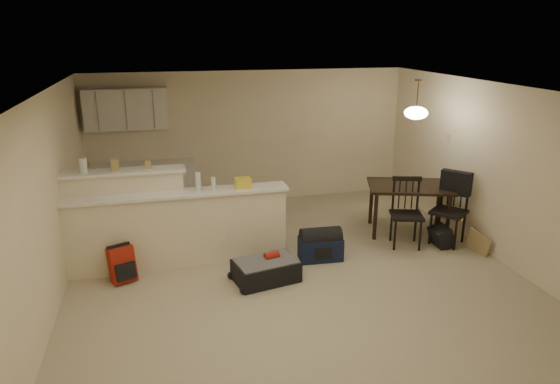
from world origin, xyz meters
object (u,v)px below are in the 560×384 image
object	(u,v)px
dining_chair_far	(449,210)
suitcase	(266,271)
pendant_lamp	(416,112)
black_daypack	(441,237)
dining_chair_near	(407,213)
navy_duffel	(320,248)
red_backpack	(122,264)
dining_table	(409,191)

from	to	relation	value
dining_chair_far	suitcase	distance (m)	3.08
pendant_lamp	black_daypack	xyz separation A→B (m)	(0.25, -0.65, -1.84)
dining_chair_near	suitcase	distance (m)	2.44
suitcase	black_daypack	world-z (taller)	black_daypack
pendant_lamp	suitcase	world-z (taller)	pendant_lamp
pendant_lamp	navy_duffel	world-z (taller)	pendant_lamp
dining_chair_near	navy_duffel	world-z (taller)	dining_chair_near
dining_chair_far	suitcase	world-z (taller)	dining_chair_far
dining_chair_near	dining_chair_far	world-z (taller)	dining_chair_far
dining_chair_near	dining_chair_far	distance (m)	0.68
suitcase	navy_duffel	xyz separation A→B (m)	(0.91, 0.45, 0.03)
pendant_lamp	black_daypack	distance (m)	1.96
red_backpack	navy_duffel	bearing A→B (deg)	-22.61
pendant_lamp	black_daypack	bearing A→B (deg)	-69.24
dining_chair_far	navy_duffel	bearing A→B (deg)	-126.73
dining_table	suitcase	distance (m)	2.90
suitcase	red_backpack	xyz separation A→B (m)	(-1.86, 0.45, 0.10)
dining_chair_far	dining_chair_near	bearing A→B (deg)	-134.73
dining_table	black_daypack	xyz separation A→B (m)	(0.25, -0.65, -0.56)
dining_table	navy_duffel	bearing A→B (deg)	-141.19
pendant_lamp	dining_chair_far	size ratio (longest dim) A/B	0.56
dining_chair_near	black_daypack	distance (m)	0.67
dining_chair_near	red_backpack	size ratio (longest dim) A/B	2.24
dining_table	dining_chair_near	bearing A→B (deg)	-102.08
dining_table	black_daypack	size ratio (longest dim) A/B	4.36
suitcase	red_backpack	bearing A→B (deg)	154.64
pendant_lamp	black_daypack	size ratio (longest dim) A/B	1.79
dining_chair_near	red_backpack	xyz separation A→B (m)	(-4.19, -0.15, -0.30)
dining_chair_far	black_daypack	bearing A→B (deg)	-99.56
dining_table	suitcase	bearing A→B (deg)	-139.28
dining_table	red_backpack	bearing A→B (deg)	-153.66
black_daypack	dining_chair_near	bearing A→B (deg)	75.69
dining_table	dining_chair_near	size ratio (longest dim) A/B	1.42
dining_table	dining_chair_far	world-z (taller)	dining_chair_far
pendant_lamp	red_backpack	distance (m)	4.86
suitcase	black_daypack	distance (m)	2.90
pendant_lamp	red_backpack	size ratio (longest dim) A/B	1.30
dining_chair_near	dining_chair_far	size ratio (longest dim) A/B	0.96
dining_table	dining_chair_near	xyz separation A→B (m)	(-0.29, -0.50, -0.18)
dining_table	dining_chair_far	bearing A→B (deg)	-37.85
dining_table	pendant_lamp	bearing A→B (deg)	0.00
pendant_lamp	dining_chair_far	distance (m)	1.59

